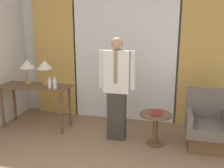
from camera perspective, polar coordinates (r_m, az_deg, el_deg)
wall_back at (r=4.91m, az=3.10°, el=7.63°), size 10.00×0.06×2.70m
curtain_sheer_center at (r=4.79m, az=2.81°, el=6.75°), size 1.95×0.06×2.58m
curtain_drape_left at (r=5.24m, az=-12.93°, el=7.04°), size 0.84×0.06×2.58m
curtain_drape_right at (r=4.74m, az=20.23°, el=5.85°), size 0.84×0.06×2.58m
desk at (r=4.71m, az=-17.13°, el=-1.83°), size 1.28×0.49×0.78m
table_lamp_left at (r=4.77m, az=-18.83°, el=4.20°), size 0.28×0.28×0.45m
table_lamp_right at (r=4.60m, az=-15.15°, el=4.12°), size 0.28×0.28×0.45m
bottle_near_edge at (r=4.33m, az=-12.95°, el=0.03°), size 0.07×0.07×0.21m
bottle_by_lamp at (r=4.39m, az=-14.06°, el=0.09°), size 0.06×0.06×0.20m
person at (r=3.95m, az=1.11°, el=-0.36°), size 0.58×0.20×1.67m
armchair at (r=4.15m, az=20.80°, el=-9.25°), size 0.63×0.63×0.88m
side_table at (r=3.99m, az=9.89°, el=-8.90°), size 0.49×0.49×0.51m
book at (r=3.92m, az=10.15°, el=-6.56°), size 0.14×0.22×0.03m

